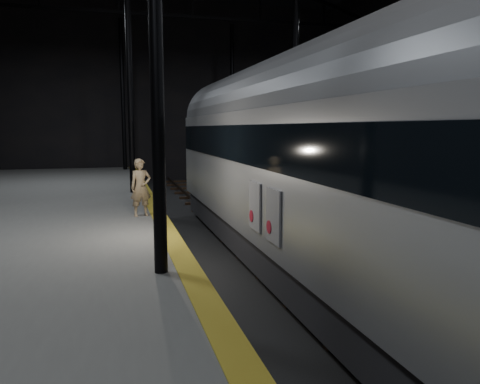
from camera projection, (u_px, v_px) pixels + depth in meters
name	position (u px, v px, depth m)	size (l,w,h in m)	color
ground	(275.00, 255.00, 14.16)	(44.00, 44.00, 0.00)	black
platform_left	(2.00, 257.00, 12.13)	(9.00, 43.80, 1.00)	#555552
tactile_strip	(166.00, 228.00, 13.18)	(0.50, 43.80, 0.01)	olive
track	(275.00, 253.00, 14.16)	(2.40, 43.00, 0.24)	#3F3328
train	(323.00, 158.00, 10.71)	(3.14, 21.01, 5.62)	#9EA1A6
woman	(141.00, 188.00, 14.95)	(0.68, 0.44, 1.85)	#947C5A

